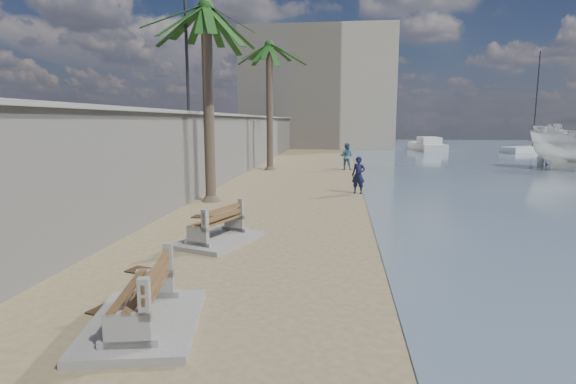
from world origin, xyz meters
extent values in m
plane|color=#8F7B57|center=(0.00, 0.00, 0.00)|extent=(140.00, 140.00, 0.00)
cube|color=gray|center=(-5.20, 20.00, 1.75)|extent=(0.45, 70.00, 3.50)
cube|color=gray|center=(-5.20, 20.00, 3.55)|extent=(0.80, 70.00, 0.12)
cube|color=#B7AA93|center=(-2.00, 52.00, 7.00)|extent=(18.00, 12.00, 14.00)
cube|color=gray|center=(-2.04, 0.71, 0.07)|extent=(2.09, 2.70, 0.13)
cube|color=gray|center=(-2.25, 5.74, 0.06)|extent=(2.25, 2.71, 0.13)
cylinder|color=brown|center=(-4.21, 11.79, 3.75)|extent=(0.42, 0.42, 7.51)
cylinder|color=brown|center=(-3.70, 23.80, 4.02)|extent=(0.44, 0.44, 8.03)
cylinder|color=#2D2D33|center=(-5.10, 12.00, 6.11)|extent=(0.12, 0.12, 5.00)
imported|color=#151A3B|center=(1.78, 14.45, 0.96)|extent=(0.81, 0.68, 1.91)
imported|color=teal|center=(1.34, 24.44, 0.99)|extent=(1.12, 0.97, 1.98)
cube|color=silver|center=(20.86, 44.15, 0.25)|extent=(7.45, 5.78, 0.70)
cylinder|color=#2D2D33|center=(20.86, 44.15, 5.37)|extent=(0.12, 0.12, 9.73)
cube|color=#382616|center=(-2.90, 1.28, 0.01)|extent=(0.69, 0.78, 0.03)
cube|color=#382616|center=(-3.65, 8.80, 0.01)|extent=(0.65, 0.53, 0.03)
cube|color=#382616|center=(-3.28, 3.26, 0.01)|extent=(0.61, 0.54, 0.03)
camera|label=1|loc=(1.00, -5.63, 3.21)|focal=28.00mm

